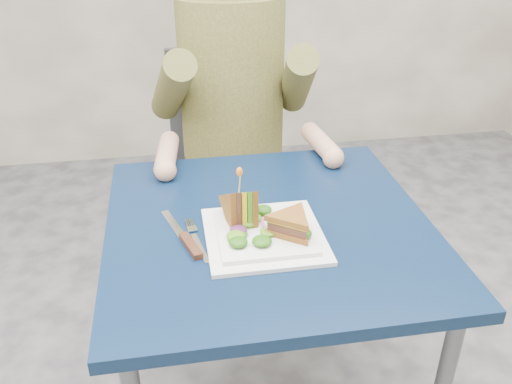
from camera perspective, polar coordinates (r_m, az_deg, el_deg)
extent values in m
cube|color=black|center=(1.27, 1.36, -3.79)|extent=(0.75, 0.75, 0.03)
cylinder|color=#595B5E|center=(1.73, -11.41, -9.14)|extent=(0.04, 0.04, 0.70)
cylinder|color=#595B5E|center=(1.81, 9.37, -7.10)|extent=(0.04, 0.04, 0.70)
cube|color=#47474C|center=(1.98, -2.35, 0.15)|extent=(0.42, 0.40, 0.04)
cube|color=#47474C|center=(2.04, -3.17, 8.76)|extent=(0.42, 0.03, 0.46)
cylinder|color=#47474C|center=(1.95, -6.85, -8.72)|extent=(0.02, 0.02, 0.43)
cylinder|color=#47474C|center=(1.99, 3.62, -7.70)|extent=(0.02, 0.02, 0.43)
cylinder|color=#47474C|center=(2.23, -7.40, -3.41)|extent=(0.02, 0.02, 0.43)
cylinder|color=#47474C|center=(2.27, 1.72, -2.63)|extent=(0.02, 0.02, 0.43)
cylinder|color=brown|center=(1.79, -2.54, 11.66)|extent=(0.34, 0.34, 0.52)
cylinder|color=brown|center=(1.69, -8.84, 10.79)|extent=(0.15, 0.39, 0.31)
cylinder|color=tan|center=(1.55, -9.35, 3.97)|extent=(0.08, 0.20, 0.06)
sphere|color=tan|center=(1.46, -9.53, 2.23)|extent=(0.06, 0.06, 0.06)
cylinder|color=brown|center=(1.74, 4.36, 11.56)|extent=(0.15, 0.39, 0.31)
cylinder|color=tan|center=(1.61, 6.89, 5.12)|extent=(0.08, 0.20, 0.06)
sphere|color=tan|center=(1.53, 8.14, 3.55)|extent=(0.06, 0.06, 0.06)
cube|color=white|center=(1.21, 0.86, -4.62)|extent=(0.26, 0.26, 0.01)
cube|color=white|center=(1.20, 0.87, -4.22)|extent=(0.21, 0.21, 0.01)
cube|color=silver|center=(1.18, -5.89, -5.90)|extent=(0.03, 0.12, 0.00)
cube|color=silver|center=(1.24, -6.74, -3.86)|extent=(0.03, 0.03, 0.00)
cube|color=silver|center=(1.27, -7.35, -3.29)|extent=(0.01, 0.03, 0.00)
cube|color=silver|center=(1.27, -7.13, -3.25)|extent=(0.01, 0.03, 0.00)
cube|color=silver|center=(1.27, -6.91, -3.21)|extent=(0.01, 0.03, 0.00)
cube|color=silver|center=(1.27, -6.69, -3.17)|extent=(0.01, 0.03, 0.00)
cube|color=silver|center=(1.27, -8.64, -3.43)|extent=(0.06, 0.14, 0.00)
cube|color=black|center=(1.18, -6.88, -5.63)|extent=(0.05, 0.10, 0.01)
cylinder|color=silver|center=(1.20, -7.35, -4.75)|extent=(0.01, 0.01, 0.00)
cylinder|color=silver|center=(1.16, -6.44, -5.98)|extent=(0.01, 0.01, 0.00)
cylinder|color=tan|center=(1.18, -1.73, 0.92)|extent=(0.01, 0.01, 0.06)
ellipsoid|color=orange|center=(1.17, -1.75, 2.13)|extent=(0.01, 0.01, 0.02)
torus|color=#9E4C7A|center=(1.20, 1.54, -3.23)|extent=(0.04, 0.04, 0.02)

